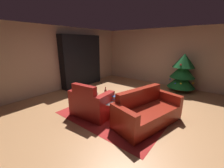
{
  "coord_description": "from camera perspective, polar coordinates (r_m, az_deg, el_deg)",
  "views": [
    {
      "loc": [
        2.09,
        -3.22,
        1.91
      ],
      "look_at": [
        -0.36,
        -0.13,
        0.75
      ],
      "focal_mm": 22.67,
      "sensor_mm": 36.0,
      "label": 1
    }
  ],
  "objects": [
    {
      "name": "wall_left",
      "position": [
        6.2,
        -20.29,
        9.45
      ],
      "size": [
        0.06,
        6.85,
        2.54
      ],
      "primitive_type": "cube",
      "color": "tan",
      "rests_on": "ground"
    },
    {
      "name": "armchair_red",
      "position": [
        3.86,
        -8.53,
        -8.03
      ],
      "size": [
        1.12,
        0.75,
        0.92
      ],
      "color": "maroon",
      "rests_on": "ground"
    },
    {
      "name": "ground_plane",
      "position": [
        4.29,
        4.91,
        -10.17
      ],
      "size": [
        8.08,
        8.08,
        0.0
      ],
      "primitive_type": "plane",
      "color": "#B27B4D"
    },
    {
      "name": "book_stack_on_table",
      "position": [
        3.68,
        0.48,
        -5.69
      ],
      "size": [
        0.24,
        0.19,
        0.13
      ],
      "color": "red",
      "rests_on": "coffee_table"
    },
    {
      "name": "bookshelf_unit",
      "position": [
        6.62,
        -11.34,
        9.07
      ],
      "size": [
        0.35,
        2.01,
        2.23
      ],
      "color": "black",
      "rests_on": "ground"
    },
    {
      "name": "area_rug",
      "position": [
        4.01,
        0.71,
        -12.05
      ],
      "size": [
        2.73,
        1.92,
        0.01
      ],
      "primitive_type": "cube",
      "color": "#A32320",
      "rests_on": "ground"
    },
    {
      "name": "decorated_tree",
      "position": [
        6.26,
        26.58,
        4.24
      ],
      "size": [
        1.05,
        1.05,
        1.51
      ],
      "color": "brown",
      "rests_on": "ground"
    },
    {
      "name": "coffee_table",
      "position": [
        3.76,
        0.2,
        -6.9
      ],
      "size": [
        0.73,
        0.73,
        0.47
      ],
      "color": "black",
      "rests_on": "ground"
    },
    {
      "name": "wall_back",
      "position": [
        6.97,
        21.13,
        10.02
      ],
      "size": [
        6.4,
        0.06,
        2.54
      ],
      "primitive_type": "cube",
      "color": "tan",
      "rests_on": "ground"
    },
    {
      "name": "bottle_on_table",
      "position": [
        3.77,
        -2.61,
        -4.04
      ],
      "size": [
        0.06,
        0.06,
        0.32
      ],
      "color": "#5C2217",
      "rests_on": "coffee_table"
    },
    {
      "name": "couch_red",
      "position": [
        3.61,
        13.8,
        -10.94
      ],
      "size": [
        1.19,
        1.87,
        0.82
      ],
      "color": "maroon",
      "rests_on": "ground"
    }
  ]
}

